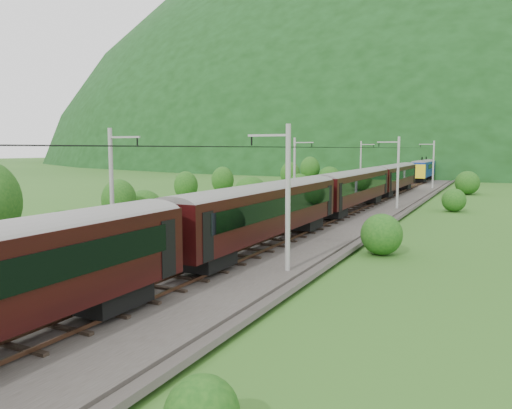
% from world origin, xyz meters
% --- Properties ---
extents(ground, '(600.00, 600.00, 0.00)m').
position_xyz_m(ground, '(0.00, 0.00, 0.00)').
color(ground, '#2A561A').
rests_on(ground, ground).
extents(railbed, '(14.00, 220.00, 0.30)m').
position_xyz_m(railbed, '(0.00, 10.00, 0.15)').
color(railbed, '#38332D').
rests_on(railbed, ground).
extents(track_left, '(2.40, 220.00, 0.27)m').
position_xyz_m(track_left, '(-2.40, 10.00, 0.37)').
color(track_left, brown).
rests_on(track_left, railbed).
extents(track_right, '(2.40, 220.00, 0.27)m').
position_xyz_m(track_right, '(2.40, 10.00, 0.37)').
color(track_right, brown).
rests_on(track_right, railbed).
extents(catenary_left, '(2.54, 192.28, 8.00)m').
position_xyz_m(catenary_left, '(-6.12, 32.00, 4.50)').
color(catenary_left, gray).
rests_on(catenary_left, railbed).
extents(catenary_right, '(2.54, 192.28, 8.00)m').
position_xyz_m(catenary_right, '(6.12, 32.00, 4.50)').
color(catenary_right, gray).
rests_on(catenary_right, railbed).
extents(overhead_wires, '(4.83, 198.00, 0.03)m').
position_xyz_m(overhead_wires, '(0.00, 10.00, 7.10)').
color(overhead_wires, black).
rests_on(overhead_wires, ground).
extents(mountain_main, '(504.00, 360.00, 244.00)m').
position_xyz_m(mountain_main, '(0.00, 260.00, 0.00)').
color(mountain_main, black).
rests_on(mountain_main, ground).
extents(mountain_ridge, '(336.00, 280.00, 132.00)m').
position_xyz_m(mountain_ridge, '(-120.00, 300.00, 0.00)').
color(mountain_ridge, black).
rests_on(mountain_ridge, ground).
extents(train, '(2.90, 140.40, 5.05)m').
position_xyz_m(train, '(2.40, 16.23, 3.45)').
color(train, black).
rests_on(train, ground).
extents(hazard_post_near, '(0.14, 0.14, 1.32)m').
position_xyz_m(hazard_post_near, '(-0.46, 60.91, 0.96)').
color(hazard_post_near, red).
rests_on(hazard_post_near, railbed).
extents(hazard_post_far, '(0.16, 0.16, 1.53)m').
position_xyz_m(hazard_post_far, '(0.66, 43.34, 1.07)').
color(hazard_post_far, red).
rests_on(hazard_post_far, railbed).
extents(signal, '(0.27, 0.27, 2.45)m').
position_xyz_m(signal, '(-3.19, 25.30, 1.74)').
color(signal, black).
rests_on(signal, railbed).
extents(vegetation_left, '(11.31, 143.63, 6.93)m').
position_xyz_m(vegetation_left, '(-13.38, 12.47, 2.59)').
color(vegetation_left, '#174512').
rests_on(vegetation_left, ground).
extents(vegetation_right, '(6.46, 98.25, 3.23)m').
position_xyz_m(vegetation_right, '(11.79, 20.70, 1.37)').
color(vegetation_right, '#174512').
rests_on(vegetation_right, ground).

